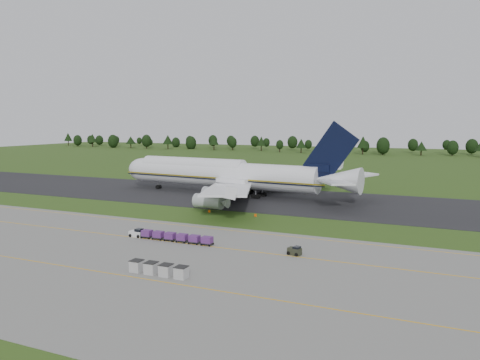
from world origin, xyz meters
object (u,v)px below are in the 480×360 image
at_px(aircraft, 226,174).
at_px(edge_markers, 232,213).
at_px(uld_row, 159,269).
at_px(baggage_train, 169,236).
at_px(utility_cart, 294,251).

distance_m(aircraft, edge_markers, 29.31).
distance_m(uld_row, edge_markers, 43.02).
bearing_deg(uld_row, edge_markers, 101.15).
xyz_separation_m(baggage_train, edge_markers, (0.39, 25.81, -0.58)).
bearing_deg(utility_cart, uld_row, -130.34).
relative_size(utility_cart, uld_row, 0.26).
bearing_deg(edge_markers, aircraft, 118.07).
height_order(utility_cart, edge_markers, utility_cart).
bearing_deg(aircraft, utility_cart, -54.69).
bearing_deg(baggage_train, edge_markers, 89.12).
height_order(aircraft, edge_markers, aircraft).
distance_m(baggage_train, edge_markers, 25.82).
distance_m(utility_cart, uld_row, 21.91).
xyz_separation_m(utility_cart, edge_markers, (-22.50, 25.50, -0.33)).
xyz_separation_m(uld_row, edge_markers, (-8.32, 42.20, -0.60)).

